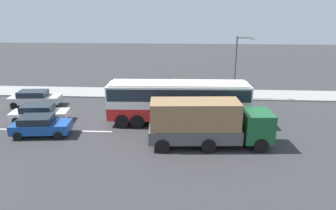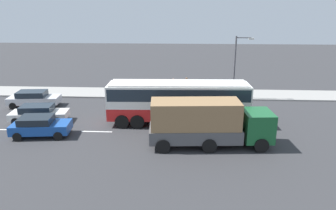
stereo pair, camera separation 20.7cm
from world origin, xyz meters
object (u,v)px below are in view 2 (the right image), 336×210
(pedestrian_at_crossing, at_px, (186,84))
(street_lamp, at_px, (237,63))
(coach_bus, at_px, (178,98))
(cargo_truck, at_px, (207,122))
(car_silver_hatch, at_px, (34,98))
(pedestrian_near_curb, at_px, (173,85))
(car_white_minivan, at_px, (39,113))
(car_blue_saloon, at_px, (40,126))

(pedestrian_at_crossing, height_order, street_lamp, street_lamp)
(street_lamp, bearing_deg, coach_bus, -127.34)
(cargo_truck, height_order, street_lamp, street_lamp)
(car_silver_hatch, relative_size, pedestrian_near_curb, 2.82)
(cargo_truck, relative_size, car_white_minivan, 1.76)
(car_silver_hatch, distance_m, street_lamp, 20.20)
(coach_bus, relative_size, pedestrian_near_curb, 6.55)
(coach_bus, height_order, pedestrian_at_crossing, coach_bus)
(coach_bus, height_order, car_white_minivan, coach_bus)
(pedestrian_near_curb, bearing_deg, car_white_minivan, 68.83)
(car_silver_hatch, height_order, pedestrian_at_crossing, pedestrian_at_crossing)
(coach_bus, bearing_deg, cargo_truck, -66.60)
(cargo_truck, xyz_separation_m, car_silver_hatch, (-15.98, 8.14, -0.90))
(car_silver_hatch, relative_size, car_blue_saloon, 1.13)
(street_lamp, bearing_deg, pedestrian_near_curb, 171.39)
(coach_bus, relative_size, car_white_minivan, 2.38)
(coach_bus, distance_m, car_silver_hatch, 14.53)
(cargo_truck, relative_size, pedestrian_at_crossing, 4.96)
(pedestrian_at_crossing, bearing_deg, street_lamp, 53.95)
(pedestrian_near_curb, distance_m, street_lamp, 7.03)
(cargo_truck, height_order, pedestrian_near_curb, cargo_truck)
(cargo_truck, height_order, car_white_minivan, cargo_truck)
(coach_bus, relative_size, street_lamp, 1.81)
(car_white_minivan, distance_m, car_blue_saloon, 3.33)
(car_blue_saloon, distance_m, pedestrian_at_crossing, 16.54)
(coach_bus, distance_m, cargo_truck, 4.75)
(car_white_minivan, distance_m, street_lamp, 19.15)
(cargo_truck, relative_size, car_blue_saloon, 1.94)
(coach_bus, height_order, car_silver_hatch, coach_bus)
(car_blue_saloon, height_order, pedestrian_near_curb, pedestrian_near_curb)
(car_blue_saloon, relative_size, pedestrian_at_crossing, 2.56)
(cargo_truck, distance_m, pedestrian_at_crossing, 13.67)
(pedestrian_near_curb, relative_size, pedestrian_at_crossing, 1.02)
(car_white_minivan, bearing_deg, pedestrian_at_crossing, 31.70)
(coach_bus, xyz_separation_m, pedestrian_at_crossing, (0.69, 9.31, -1.00))
(coach_bus, bearing_deg, street_lamp, 50.62)
(car_white_minivan, relative_size, car_blue_saloon, 1.10)
(pedestrian_near_curb, bearing_deg, car_blue_saloon, 81.38)
(coach_bus, relative_size, car_blue_saloon, 2.62)
(pedestrian_near_curb, height_order, street_lamp, street_lamp)
(street_lamp, bearing_deg, cargo_truck, -107.33)
(street_lamp, bearing_deg, car_white_minivan, -155.83)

